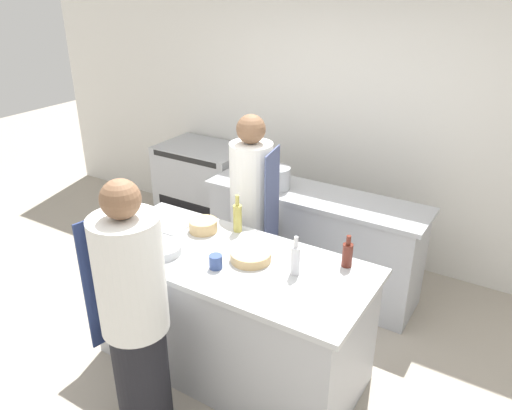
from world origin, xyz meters
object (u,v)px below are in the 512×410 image
object	(u,v)px
chef_at_stove	(252,215)
bottle_wine	(237,217)
chef_at_prep_near	(135,318)
bottle_cooking_oil	(132,225)
bottle_vinegar	(295,259)
bowl_prep_small	(251,256)
cup	(216,262)
stockpot	(277,178)
bowl_mixing_large	(203,226)
bottle_olive_oil	(347,254)
oven_range	(205,187)
bowl_ceramic_blue	(162,249)

from	to	relation	value
chef_at_stove	bottle_wine	distance (m)	0.47
chef_at_prep_near	bottle_cooking_oil	xyz separation A→B (m)	(-0.60, 0.61, 0.18)
bottle_vinegar	bowl_prep_small	bearing A→B (deg)	-178.31
bowl_prep_small	bottle_vinegar	bearing A→B (deg)	1.69
bottle_wine	cup	bearing A→B (deg)	-71.74
cup	stockpot	xyz separation A→B (m)	(-0.33, 1.37, 0.05)
bottle_vinegar	bottle_cooking_oil	xyz separation A→B (m)	(-1.22, -0.19, -0.01)
chef_at_stove	bowl_mixing_large	size ratio (longest dim) A/B	8.13
chef_at_prep_near	bottle_wine	world-z (taller)	chef_at_prep_near
chef_at_stove	bowl_prep_small	world-z (taller)	chef_at_stove
chef_at_prep_near	bottle_olive_oil	xyz separation A→B (m)	(0.87, 1.06, 0.17)
bowl_mixing_large	stockpot	bearing A→B (deg)	86.69
stockpot	chef_at_stove	bearing A→B (deg)	-86.94
oven_range	bowl_prep_small	world-z (taller)	bowl_prep_small
bottle_vinegar	bottle_wine	world-z (taller)	bottle_wine
oven_range	bowl_mixing_large	size ratio (longest dim) A/B	4.68
chef_at_prep_near	stockpot	bearing A→B (deg)	16.03
oven_range	chef_at_stove	size ratio (longest dim) A/B	0.58
bottle_cooking_oil	bowl_prep_small	distance (m)	0.92
chef_at_prep_near	chef_at_stove	xyz separation A→B (m)	(-0.14, 1.50, 0.01)
oven_range	cup	size ratio (longest dim) A/B	10.48
cup	bowl_ceramic_blue	bearing A→B (deg)	-174.91
chef_at_prep_near	bottle_vinegar	distance (m)	1.03
chef_at_stove	bottle_cooking_oil	distance (m)	1.02
chef_at_stove	bottle_wine	size ratio (longest dim) A/B	5.90
oven_range	bowl_prep_small	xyz separation A→B (m)	(1.69, -1.70, 0.49)
oven_range	bottle_cooking_oil	bearing A→B (deg)	-67.01
bottle_wine	bottle_cooking_oil	bearing A→B (deg)	-140.75
bottle_cooking_oil	bowl_mixing_large	bearing A→B (deg)	43.00
oven_range	bottle_olive_oil	xyz separation A→B (m)	(2.27, -1.43, 0.54)
oven_range	chef_at_prep_near	world-z (taller)	chef_at_prep_near
oven_range	bottle_olive_oil	size ratio (longest dim) A/B	4.42
cup	chef_at_prep_near	bearing A→B (deg)	-105.24
chef_at_prep_near	bottle_wine	distance (m)	1.11
chef_at_stove	bottle_vinegar	size ratio (longest dim) A/B	6.42
oven_range	bowl_mixing_large	distance (m)	1.99
bowl_mixing_large	stockpot	world-z (taller)	stockpot
oven_range	bottle_vinegar	size ratio (longest dim) A/B	3.70
bottle_vinegar	stockpot	distance (m)	1.40
stockpot	oven_range	bearing A→B (deg)	156.54
chef_at_prep_near	bowl_mixing_large	distance (m)	0.99
bowl_mixing_large	bottle_wine	bearing A→B (deg)	31.72
chef_at_prep_near	bottle_cooking_oil	bearing A→B (deg)	55.76
chef_at_prep_near	bottle_vinegar	size ratio (longest dim) A/B	6.48
bottle_olive_oil	bowl_prep_small	distance (m)	0.63
chef_at_stove	stockpot	world-z (taller)	chef_at_stove
chef_at_prep_near	bowl_prep_small	distance (m)	0.85
bottle_olive_oil	bottle_wine	bearing A→B (deg)	178.03
chef_at_stove	cup	bearing A→B (deg)	7.42
bottle_olive_oil	cup	size ratio (longest dim) A/B	2.37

